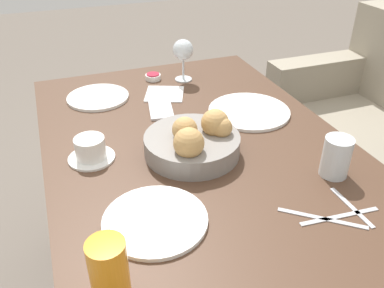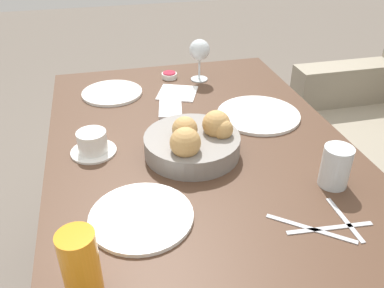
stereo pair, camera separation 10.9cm
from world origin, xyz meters
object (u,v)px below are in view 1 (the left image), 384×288
at_px(juice_glass, 109,272).
at_px(knife_silver, 322,218).
at_px(plate_near_left, 98,97).
at_px(plate_near_right, 155,220).
at_px(coffee_cup, 90,150).
at_px(plate_far_center, 249,111).
at_px(jam_bowl_berry, 153,77).
at_px(fork_silver, 340,216).
at_px(wine_glass, 183,51).
at_px(spoon_coffee, 351,207).
at_px(napkin, 165,94).
at_px(bread_basket, 194,141).
at_px(cell_phone, 161,108).
at_px(water_tumbler, 336,157).

bearing_deg(juice_glass, knife_silver, 95.13).
xyz_separation_m(plate_near_left, plate_near_right, (0.66, 0.02, 0.00)).
distance_m(plate_near_left, juice_glass, 0.83).
bearing_deg(juice_glass, coffee_cup, 176.16).
height_order(plate_far_center, knife_silver, plate_far_center).
height_order(jam_bowl_berry, fork_silver, jam_bowl_berry).
relative_size(plate_far_center, jam_bowl_berry, 4.48).
height_order(wine_glass, coffee_cup, wine_glass).
xyz_separation_m(juice_glass, spoon_coffee, (-0.05, 0.55, -0.06)).
bearing_deg(spoon_coffee, juice_glass, -84.75).
xyz_separation_m(jam_bowl_berry, napkin, (0.14, 0.00, -0.01)).
bearing_deg(coffee_cup, wine_glass, 135.91).
xyz_separation_m(plate_near_left, juice_glass, (0.82, -0.11, 0.06)).
bearing_deg(napkin, jam_bowl_berry, -179.45).
height_order(plate_far_center, fork_silver, plate_far_center).
xyz_separation_m(bread_basket, spoon_coffee, (0.33, 0.26, -0.04)).
relative_size(jam_bowl_berry, spoon_coffee, 0.41).
bearing_deg(napkin, juice_glass, -23.20).
distance_m(knife_silver, cell_phone, 0.65).
height_order(plate_near_left, knife_silver, plate_near_left).
xyz_separation_m(water_tumbler, coffee_cup, (-0.28, -0.56, -0.02)).
bearing_deg(juice_glass, plate_near_right, 142.47).
height_order(fork_silver, spoon_coffee, same).
height_order(wine_glass, jam_bowl_berry, wine_glass).
distance_m(plate_near_left, jam_bowl_berry, 0.24).
xyz_separation_m(wine_glass, cell_phone, (0.21, -0.15, -0.11)).
distance_m(bread_basket, plate_near_left, 0.48).
relative_size(plate_near_left, coffee_cup, 1.69).
distance_m(bread_basket, cell_phone, 0.29).
bearing_deg(cell_phone, juice_glass, -23.19).
bearing_deg(spoon_coffee, plate_far_center, -179.42).
height_order(coffee_cup, cell_phone, coffee_cup).
distance_m(plate_near_right, cell_phone, 0.53).
bearing_deg(water_tumbler, bread_basket, -125.01).
bearing_deg(napkin, plate_near_left, -102.13).
bearing_deg(plate_far_center, juice_glass, -45.01).
distance_m(plate_near_right, jam_bowl_berry, 0.79).
xyz_separation_m(juice_glass, jam_bowl_berry, (-0.92, 0.33, -0.05)).
distance_m(fork_silver, napkin, 0.76).
bearing_deg(cell_phone, knife_silver, 16.20).
distance_m(bread_basket, wine_glass, 0.52).
height_order(bread_basket, spoon_coffee, bread_basket).
bearing_deg(jam_bowl_berry, water_tumbler, 19.38).
bearing_deg(wine_glass, knife_silver, 2.07).
bearing_deg(water_tumbler, napkin, -156.56).
distance_m(bread_basket, plate_near_right, 0.28).
xyz_separation_m(juice_glass, fork_silver, (-0.03, 0.51, -0.06)).
relative_size(plate_near_right, knife_silver, 1.47).
xyz_separation_m(plate_near_right, water_tumbler, (-0.01, 0.47, 0.05)).
height_order(plate_near_left, coffee_cup, coffee_cup).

